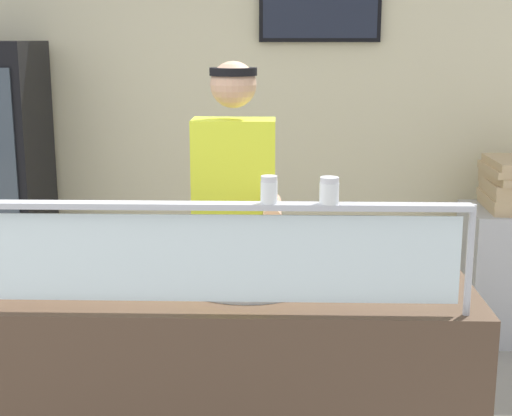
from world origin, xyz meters
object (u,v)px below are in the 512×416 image
Objects in this scene: pizza_server at (245,274)px; parmesan_shaker at (269,191)px; pizza_tray at (248,278)px; pepper_flake_shaker at (329,192)px; worker_figure at (235,225)px.

pizza_server is 3.08× the size of parmesan_shaker.
pepper_flake_shaker is (0.28, -0.33, 0.40)m from pizza_tray.
pepper_flake_shaker is (0.29, -0.31, 0.38)m from pizza_server.
pizza_server is 0.70m from worker_figure.
parmesan_shaker is 0.05× the size of worker_figure.
pepper_flake_shaker is at bearing -49.82° from pizza_tray.
worker_figure reaches higher than pepper_flake_shaker.
worker_figure is at bearing 97.42° from pizza_tray.
pizza_server is 0.50m from parmesan_shaker.
pepper_flake_shaker is at bearing -29.96° from pizza_server.
pizza_server is (-0.01, -0.02, 0.02)m from pizza_tray.
parmesan_shaker is (0.08, -0.33, 0.40)m from pizza_tray.
pizza_server is at bearing 106.46° from parmesan_shaker.
worker_figure reaches higher than pizza_server.
pizza_server is at bearing 132.94° from pepper_flake_shaker.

